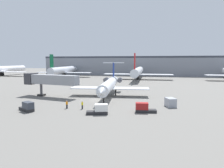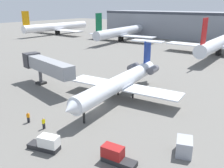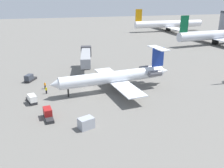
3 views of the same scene
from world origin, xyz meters
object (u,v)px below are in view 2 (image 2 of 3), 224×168
at_px(ground_crew_marshaller, 28,117).
at_px(baggage_tug_lead, 47,144).
at_px(jet_bridge, 45,65).
at_px(ground_crew_loader, 44,123).
at_px(cargo_container_uld, 184,147).
at_px(parked_airliner_west_mid, 121,32).
at_px(parked_airliner_west_end, 57,27).
at_px(baggage_tug_spare, 115,156).
at_px(regional_jet, 123,81).
at_px(parked_airliner_centre, 220,43).

xyz_separation_m(ground_crew_marshaller, baggage_tug_lead, (7.95, -2.82, -0.02)).
height_order(jet_bridge, ground_crew_loader, jet_bridge).
distance_m(cargo_container_uld, parked_airliner_west_mid, 91.60).
bearing_deg(parked_airliner_west_mid, baggage_tug_lead, -59.73).
height_order(cargo_container_uld, parked_airliner_west_end, parked_airliner_west_end).
bearing_deg(baggage_tug_spare, regional_jet, 123.21).
distance_m(baggage_tug_lead, baggage_tug_spare, 8.62).
bearing_deg(parked_airliner_centre, parked_airliner_west_end, 176.43).
xyz_separation_m(ground_crew_loader, parked_airliner_centre, (4.75, 69.58, 3.42)).
bearing_deg(ground_crew_marshaller, parked_airliner_west_end, 137.79).
xyz_separation_m(regional_jet, parked_airliner_centre, (2.82, 53.16, 0.86)).
distance_m(baggage_tug_spare, parked_airliner_west_mid, 93.19).
height_order(baggage_tug_spare, parked_airliner_centre, parked_airliner_centre).
relative_size(jet_bridge, ground_crew_marshaller, 10.11).
bearing_deg(ground_crew_marshaller, parked_airliner_centre, 83.37).
height_order(parked_airliner_west_end, parked_airliner_centre, parked_airliner_west_end).
bearing_deg(parked_airliner_centre, baggage_tug_spare, -83.54).
xyz_separation_m(parked_airliner_west_mid, parked_airliner_centre, (46.23, -6.31, -0.04)).
xyz_separation_m(regional_jet, baggage_tug_spare, (10.70, -16.34, -2.58)).
xyz_separation_m(baggage_tug_spare, parked_airliner_west_end, (-99.23, 75.20, 3.52)).
xyz_separation_m(ground_crew_marshaller, baggage_tug_spare, (15.99, 0.30, -0.02)).
height_order(baggage_tug_spare, cargo_container_uld, cargo_container_uld).
xyz_separation_m(ground_crew_marshaller, parked_airliner_west_end, (-83.24, 75.50, 3.50)).
xyz_separation_m(jet_bridge, parked_airliner_west_mid, (-26.74, 63.99, -0.43)).
height_order(regional_jet, cargo_container_uld, regional_jet).
xyz_separation_m(ground_crew_loader, parked_airliner_west_end, (-86.61, 75.28, 3.50)).
height_order(regional_jet, parked_airliner_centre, parked_airliner_centre).
xyz_separation_m(regional_jet, ground_crew_loader, (-1.93, -16.42, -2.56)).
relative_size(cargo_container_uld, parked_airliner_west_mid, 0.07).
height_order(cargo_container_uld, parked_airliner_west_mid, parked_airliner_west_mid).
bearing_deg(parked_airliner_centre, ground_crew_loader, -93.90).
relative_size(parked_airliner_west_end, parked_airliner_centre, 0.99).
bearing_deg(parked_airliner_west_end, regional_jet, -33.62).
height_order(ground_crew_loader, baggage_tug_lead, baggage_tug_lead).
bearing_deg(baggage_tug_spare, parked_airliner_centre, 96.46).
bearing_deg(baggage_tug_lead, baggage_tug_spare, 21.23).
relative_size(jet_bridge, ground_crew_loader, 10.11).
bearing_deg(ground_crew_marshaller, baggage_tug_lead, -19.50).
bearing_deg(parked_airliner_west_end, baggage_tug_lead, -40.66).
bearing_deg(cargo_container_uld, ground_crew_marshaller, -162.99).
xyz_separation_m(ground_crew_marshaller, ground_crew_loader, (3.36, 0.22, 0.00)).
distance_m(ground_crew_marshaller, cargo_container_uld, 22.35).
height_order(regional_jet, jet_bridge, regional_jet).
height_order(baggage_tug_lead, baggage_tug_spare, same).
relative_size(baggage_tug_spare, cargo_container_uld, 1.38).
bearing_deg(baggage_tug_lead, ground_crew_marshaller, 160.50).
bearing_deg(baggage_tug_lead, regional_jet, 97.79).
xyz_separation_m(regional_jet, parked_airliner_west_end, (-88.53, 58.86, 0.94)).
bearing_deg(parked_airliner_west_end, parked_airliner_west_mid, 0.77).
height_order(ground_crew_loader, parked_airliner_centre, parked_airliner_centre).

